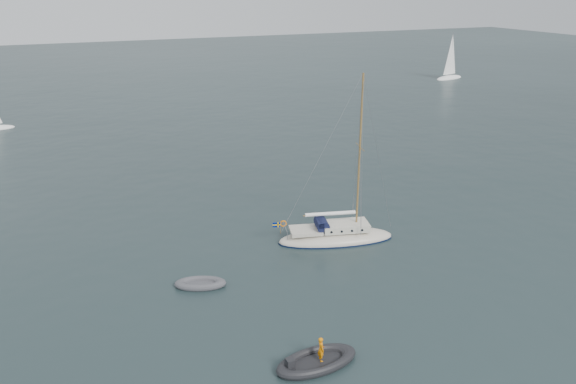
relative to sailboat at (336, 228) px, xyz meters
name	(u,v)px	position (x,y,z in m)	size (l,w,h in m)	color
ground	(304,267)	(-3.59, -2.61, -0.90)	(300.00, 300.00, 0.00)	black
sailboat	(336,228)	(0.00, 0.00, 0.00)	(8.32, 2.50, 11.84)	beige
dinghy	(200,284)	(-10.12, -2.39, -0.71)	(2.99, 1.35, 0.43)	#4F4F54
rib	(316,361)	(-7.07, -11.47, -0.66)	(4.07, 1.85, 1.45)	black
distant_yacht_b	(451,58)	(50.84, 52.37, 2.83)	(6.58, 3.51, 8.72)	white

